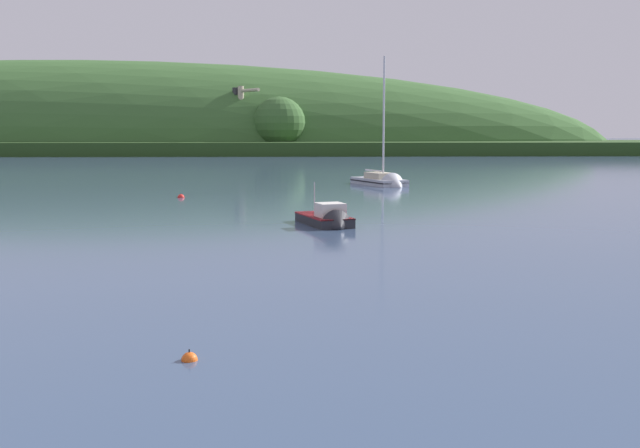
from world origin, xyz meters
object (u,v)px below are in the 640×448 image
(sailboat_far_left, at_px, (384,184))
(fishing_boat_moored, at_px, (328,221))
(mooring_buoy_foreground, at_px, (181,198))
(mooring_buoy_midchannel, at_px, (189,360))
(dockside_crane, at_px, (242,123))

(sailboat_far_left, relative_size, fishing_boat_moored, 2.66)
(mooring_buoy_foreground, height_order, mooring_buoy_midchannel, mooring_buoy_foreground)
(mooring_buoy_foreground, bearing_deg, mooring_buoy_midchannel, -85.23)
(dockside_crane, relative_size, mooring_buoy_foreground, 25.75)
(dockside_crane, bearing_deg, mooring_buoy_midchannel, -34.29)
(sailboat_far_left, height_order, mooring_buoy_foreground, sailboat_far_left)
(mooring_buoy_midchannel, bearing_deg, fishing_boat_moored, 75.76)
(fishing_boat_moored, bearing_deg, sailboat_far_left, 149.45)
(dockside_crane, height_order, mooring_buoy_midchannel, dockside_crane)
(sailboat_far_left, distance_m, mooring_buoy_foreground, 25.31)
(dockside_crane, distance_m, sailboat_far_left, 122.83)
(fishing_boat_moored, xyz_separation_m, mooring_buoy_foreground, (-11.08, 21.83, -0.33))
(fishing_boat_moored, height_order, mooring_buoy_foreground, fishing_boat_moored)
(fishing_boat_moored, bearing_deg, dockside_crane, 168.18)
(dockside_crane, relative_size, fishing_boat_moored, 3.06)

